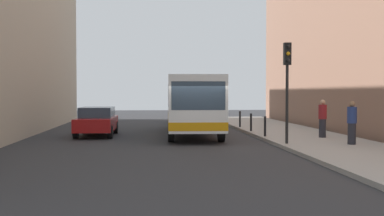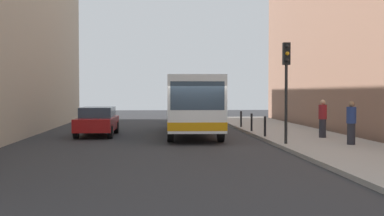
{
  "view_description": "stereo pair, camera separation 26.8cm",
  "coord_description": "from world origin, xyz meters",
  "views": [
    {
      "loc": [
        -2.07,
        -20.54,
        2.23
      ],
      "look_at": [
        0.06,
        2.84,
        1.47
      ],
      "focal_mm": 44.95,
      "sensor_mm": 36.0,
      "label": 1
    },
    {
      "loc": [
        -1.8,
        -20.56,
        2.23
      ],
      "look_at": [
        0.06,
        2.84,
        1.47
      ],
      "focal_mm": 44.95,
      "sensor_mm": 36.0,
      "label": 2
    }
  ],
  "objects": [
    {
      "name": "pedestrian_mid_sidewalk",
      "position": [
        5.96,
        1.02,
        1.03
      ],
      "size": [
        0.38,
        0.38,
        1.75
      ],
      "rotation": [
        0.0,
        0.0,
        4.75
      ],
      "color": "#26262D",
      "rests_on": "sidewalk"
    },
    {
      "name": "traffic_light",
      "position": [
        3.55,
        -1.46,
        3.01
      ],
      "size": [
        0.28,
        0.33,
        4.1
      ],
      "color": "black",
      "rests_on": "sidewalk"
    },
    {
      "name": "sidewalk",
      "position": [
        5.4,
        0.0,
        0.07
      ],
      "size": [
        4.4,
        40.0,
        0.15
      ],
      "primitive_type": "cube",
      "color": "#9E9991",
      "rests_on": "ground"
    },
    {
      "name": "ground_plane",
      "position": [
        0.0,
        0.0,
        0.0
      ],
      "size": [
        80.0,
        80.0,
        0.0
      ],
      "primitive_type": "plane",
      "color": "#2D2D30"
    },
    {
      "name": "car_behind_bus",
      "position": [
        0.84,
        14.36,
        0.78
      ],
      "size": [
        2.01,
        4.47,
        1.48
      ],
      "rotation": [
        0.0,
        0.0,
        3.18
      ],
      "color": "black",
      "rests_on": "ground"
    },
    {
      "name": "pedestrian_near_signal",
      "position": [
        6.06,
        -1.99,
        1.02
      ],
      "size": [
        0.38,
        0.38,
        1.74
      ],
      "rotation": [
        0.0,
        0.0,
        4.69
      ],
      "color": "#26262D",
      "rests_on": "sidewalk"
    },
    {
      "name": "bollard_mid",
      "position": [
        3.45,
        4.95,
        0.62
      ],
      "size": [
        0.11,
        0.11,
        0.95
      ],
      "primitive_type": "cylinder",
      "color": "black",
      "rests_on": "sidewalk"
    },
    {
      "name": "car_beside_bus",
      "position": [
        -4.71,
        4.43,
        0.78
      ],
      "size": [
        1.93,
        4.44,
        1.48
      ],
      "rotation": [
        0.0,
        0.0,
        3.12
      ],
      "color": "maroon",
      "rests_on": "ground"
    },
    {
      "name": "bollard_near",
      "position": [
        3.45,
        1.82,
        0.62
      ],
      "size": [
        0.11,
        0.11,
        0.95
      ],
      "primitive_type": "cylinder",
      "color": "black",
      "rests_on": "sidewalk"
    },
    {
      "name": "bollard_far",
      "position": [
        3.45,
        8.09,
        0.62
      ],
      "size": [
        0.11,
        0.11,
        0.95
      ],
      "primitive_type": "cylinder",
      "color": "black",
      "rests_on": "sidewalk"
    },
    {
      "name": "bus",
      "position": [
        0.24,
        4.95,
        1.73
      ],
      "size": [
        2.97,
        11.11,
        3.0
      ],
      "rotation": [
        0.0,
        0.0,
        3.1
      ],
      "color": "white",
      "rests_on": "ground"
    }
  ]
}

